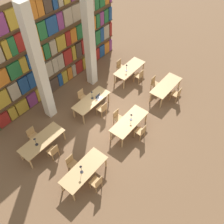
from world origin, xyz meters
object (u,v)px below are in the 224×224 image
Objects in this scene: desk_lamp_2 at (35,140)px; chair_4 at (177,94)px; chair_11 at (120,66)px; reading_table_3 at (42,141)px; desk_lamp_1 at (131,116)px; chair_10 at (139,76)px; chair_2 at (141,131)px; chair_7 at (33,135)px; chair_8 at (102,109)px; reading_table_2 at (166,86)px; reading_table_0 at (84,170)px; chair_1 at (72,163)px; desk_lamp_0 at (81,168)px; desk_lamp_3 at (92,94)px; pillar_left at (39,68)px; chair_0 at (97,182)px; laptop at (99,98)px; reading_table_1 at (129,122)px; chair_3 at (118,117)px; chair_5 at (155,83)px; reading_table_4 at (91,101)px; reading_table_5 at (130,69)px; chair_9 at (82,97)px; desk_lamp_4 at (127,66)px; pillar_center at (89,37)px; chair_6 at (53,151)px.

chair_4 is at bearing -24.33° from desk_lamp_2.
reading_table_3 is at bearing 5.78° from chair_11.
desk_lamp_1 is at bearing -32.42° from desk_lamp_2.
desk_lamp_2 is at bearing 174.24° from chair_10.
chair_2 is 1.00× the size of chair_10.
chair_7 and chair_8 have the same top height.
reading_table_2 is at bearing 88.17° from chair_4.
reading_table_0 is 2.49m from reading_table_3.
chair_1 and chair_2 have the same top height.
chair_10 is (6.58, 1.76, -0.16)m from reading_table_0.
desk_lamp_0 is at bearing 89.38° from chair_7.
chair_10 is at bearing -12.49° from desk_lamp_3.
pillar_left is 5.53m from chair_0.
laptop reaches higher than chair_11.
chair_11 is (6.60, 2.46, 0.00)m from chair_1.
chair_2 is at bearing -99.80° from desk_lamp_1.
chair_3 reaches higher than reading_table_1.
desk_lamp_0 is 3.50m from chair_2.
chair_5 is 1.00× the size of chair_11.
desk_lamp_0 is 1.19× the size of desk_lamp_1.
chair_5 is at bearing -27.14° from reading_table_4.
reading_table_0 is 3.40m from desk_lamp_1.
reading_table_4 is at bearing -87.41° from chair_3.
desk_lamp_0 is at bearing 13.02° from chair_3.
reading_table_4 is at bearing 144.46° from reading_table_2.
chair_11 is (0.01, 0.70, -0.16)m from reading_table_5.
reading_table_0 is at bearing -178.98° from desk_lamp_1.
reading_table_5 is (6.57, 2.46, 0.00)m from reading_table_0.
chair_3 reaches higher than reading_table_2.
chair_1 is at bearing -86.83° from reading_table_3.
desk_lamp_2 is (-0.30, -0.02, 0.40)m from reading_table_3.
chair_1 is at bearing -151.35° from reading_table_4.
chair_11 is (6.60, 3.87, 0.00)m from chair_0.
chair_9 is (3.36, 3.17, -0.57)m from desk_lamp_0.
desk_lamp_3 is 1.13× the size of desk_lamp_4.
desk_lamp_2 is at bearing 66.89° from chair_7.
chair_0 is 4.60m from laptop.
reading_table_4 is 3.47m from chair_10.
reading_table_1 is at bearing 42.97° from chair_11.
reading_table_4 is 0.43m from desk_lamp_3.
pillar_center reaches higher than desk_lamp_2.
chair_5 is 1.00× the size of chair_9.
reading_table_3 is (-6.70, 1.78, 0.16)m from chair_5.
chair_4 is (6.58, -0.70, -0.16)m from reading_table_0.
chair_0 is 3.28m from chair_2.
chair_8 is at bearing -167.94° from reading_table_5.
desk_lamp_0 is 0.56× the size of chair_6.
reading_table_3 is at bearing 167.53° from chair_8.
chair_7 is (-0.09, 2.49, 0.00)m from chair_1.
pillar_center reaches higher than reading_table_0.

